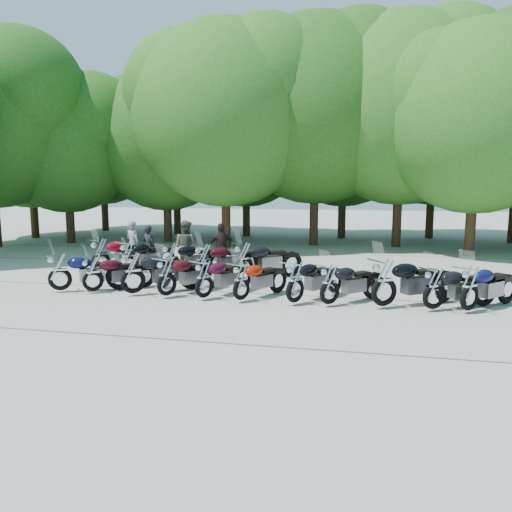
% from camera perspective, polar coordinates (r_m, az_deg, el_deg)
% --- Properties ---
extents(ground, '(90.00, 90.00, 0.00)m').
position_cam_1_polar(ground, '(13.01, -1.38, -5.76)').
color(ground, '#9D9A8E').
rests_on(ground, ground).
extents(tree_0, '(7.50, 7.50, 9.21)m').
position_cam_1_polar(tree_0, '(31.29, -24.48, 11.89)').
color(tree_0, '#3A2614').
rests_on(tree_0, ground).
extents(tree_1, '(6.97, 6.97, 8.55)m').
position_cam_1_polar(tree_1, '(27.92, -20.89, 11.78)').
color(tree_1, '#3A2614').
rests_on(tree_1, ground).
extents(tree_2, '(7.31, 7.31, 8.97)m').
position_cam_1_polar(tree_2, '(27.17, -10.29, 12.83)').
color(tree_2, '#3A2614').
rests_on(tree_2, ground).
extents(tree_3, '(8.70, 8.70, 10.67)m').
position_cam_1_polar(tree_3, '(24.58, -3.55, 15.78)').
color(tree_3, '#3A2614').
rests_on(tree_3, ground).
extents(tree_4, '(9.13, 9.13, 11.20)m').
position_cam_1_polar(tree_4, '(25.69, 6.84, 16.13)').
color(tree_4, '#3A2614').
rests_on(tree_4, ground).
extents(tree_5, '(9.04, 9.04, 11.10)m').
position_cam_1_polar(tree_5, '(25.74, 16.29, 15.70)').
color(tree_5, '#3A2614').
rests_on(tree_5, ground).
extents(tree_6, '(8.00, 8.00, 9.82)m').
position_cam_1_polar(tree_6, '(23.68, 23.97, 14.12)').
color(tree_6, '#3A2614').
rests_on(tree_6, ground).
extents(tree_9, '(7.59, 7.59, 9.32)m').
position_cam_1_polar(tree_9, '(34.17, -17.20, 12.03)').
color(tree_9, '#3A2614').
rests_on(tree_9, ground).
extents(tree_10, '(7.78, 7.78, 9.55)m').
position_cam_1_polar(tree_10, '(31.41, -9.18, 12.89)').
color(tree_10, '#3A2614').
rests_on(tree_10, ground).
extents(tree_11, '(7.56, 7.56, 9.28)m').
position_cam_1_polar(tree_11, '(29.55, -1.13, 12.96)').
color(tree_11, '#3A2614').
rests_on(tree_11, ground).
extents(tree_12, '(7.88, 7.88, 9.67)m').
position_cam_1_polar(tree_12, '(28.86, 10.01, 13.40)').
color(tree_12, '#3A2614').
rests_on(tree_12, ground).
extents(tree_13, '(8.31, 8.31, 10.20)m').
position_cam_1_polar(tree_13, '(30.10, 19.71, 13.43)').
color(tree_13, '#3A2614').
rests_on(tree_13, ground).
extents(motorcycle_0, '(2.40, 1.61, 1.31)m').
position_cam_1_polar(motorcycle_0, '(15.53, -21.54, -1.54)').
color(motorcycle_0, black).
rests_on(motorcycle_0, ground).
extents(motorcycle_1, '(2.00, 1.91, 1.20)m').
position_cam_1_polar(motorcycle_1, '(15.14, -18.17, -1.83)').
color(motorcycle_1, '#330611').
rests_on(motorcycle_1, ground).
extents(motorcycle_2, '(2.36, 2.20, 1.40)m').
position_cam_1_polar(motorcycle_2, '(14.46, -13.90, -1.72)').
color(motorcycle_2, black).
rests_on(motorcycle_2, ground).
extents(motorcycle_3, '(1.73, 2.30, 1.28)m').
position_cam_1_polar(motorcycle_3, '(14.02, -10.17, -2.17)').
color(motorcycle_3, '#38070E').
rests_on(motorcycle_3, ground).
extents(motorcycle_4, '(1.61, 2.24, 1.24)m').
position_cam_1_polar(motorcycle_4, '(13.63, -5.96, -2.48)').
color(motorcycle_4, '#3F081E').
rests_on(motorcycle_4, ground).
extents(motorcycle_5, '(1.63, 2.18, 1.21)m').
position_cam_1_polar(motorcycle_5, '(13.32, -1.69, -2.76)').
color(motorcycle_5, '#9D1905').
rests_on(motorcycle_5, ground).
extents(motorcycle_6, '(1.85, 2.32, 1.31)m').
position_cam_1_polar(motorcycle_6, '(13.05, 4.50, -2.80)').
color(motorcycle_6, black).
rests_on(motorcycle_6, ground).
extents(motorcycle_7, '(2.03, 2.04, 1.24)m').
position_cam_1_polar(motorcycle_7, '(12.99, 8.43, -3.06)').
color(motorcycle_7, black).
rests_on(motorcycle_7, ground).
extents(motorcycle_8, '(2.58, 2.05, 1.45)m').
position_cam_1_polar(motorcycle_8, '(13.00, 14.45, -2.76)').
color(motorcycle_8, black).
rests_on(motorcycle_8, ground).
extents(motorcycle_9, '(2.25, 1.76, 1.26)m').
position_cam_1_polar(motorcycle_9, '(13.11, 19.70, -3.32)').
color(motorcycle_9, black).
rests_on(motorcycle_9, ground).
extents(motorcycle_10, '(2.14, 2.18, 1.33)m').
position_cam_1_polar(motorcycle_10, '(13.27, 23.25, -3.24)').
color(motorcycle_10, '#0D0D3A').
rests_on(motorcycle_10, ground).
extents(motorcycle_11, '(2.02, 2.53, 1.43)m').
position_cam_1_polar(motorcycle_11, '(18.03, -17.33, 0.18)').
color(motorcycle_11, maroon).
rests_on(motorcycle_11, ground).
extents(motorcycle_12, '(1.66, 2.47, 1.35)m').
position_cam_1_polar(motorcycle_12, '(17.52, -14.37, -0.06)').
color(motorcycle_12, black).
rests_on(motorcycle_12, ground).
extents(motorcycle_13, '(2.21, 2.13, 1.33)m').
position_cam_1_polar(motorcycle_13, '(16.89, -9.60, -0.26)').
color(motorcycle_13, black).
rests_on(motorcycle_13, ground).
extents(motorcycle_14, '(2.20, 2.21, 1.35)m').
position_cam_1_polar(motorcycle_14, '(16.30, -5.93, -0.46)').
color(motorcycle_14, black).
rests_on(motorcycle_14, ground).
extents(motorcycle_15, '(2.42, 2.15, 1.41)m').
position_cam_1_polar(motorcycle_15, '(16.17, -1.42, -0.38)').
color(motorcycle_15, black).
rests_on(motorcycle_15, ground).
extents(rider_0, '(0.76, 0.64, 1.77)m').
position_cam_1_polar(rider_0, '(19.17, -13.86, 1.31)').
color(rider_0, gray).
rests_on(rider_0, ground).
extents(rider_1, '(1.09, 0.97, 1.84)m').
position_cam_1_polar(rider_1, '(17.96, -8.01, 1.13)').
color(rider_1, brown).
rests_on(rider_1, ground).
extents(rider_2, '(1.11, 0.81, 1.74)m').
position_cam_1_polar(rider_2, '(17.85, -3.93, 0.99)').
color(rider_2, black).
rests_on(rider_2, ground).
extents(rider_3, '(0.70, 0.59, 1.65)m').
position_cam_1_polar(rider_3, '(18.60, -12.12, 0.97)').
color(rider_3, black).
rests_on(rider_3, ground).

